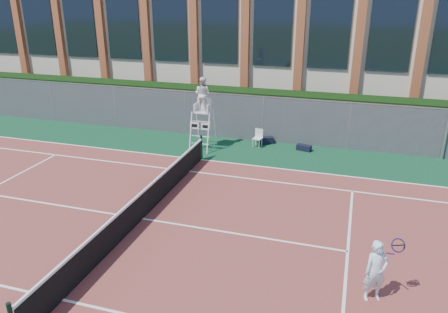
% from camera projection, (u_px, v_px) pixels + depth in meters
% --- Properties ---
extents(ground, '(120.00, 120.00, 0.00)m').
position_uv_depth(ground, '(142.00, 219.00, 14.03)').
color(ground, '#233814').
extents(apron, '(36.00, 20.00, 0.01)m').
position_uv_depth(apron, '(156.00, 206.00, 14.93)').
color(apron, '#0C371E').
rests_on(apron, ground).
extents(tennis_court, '(23.77, 10.97, 0.02)m').
position_uv_depth(tennis_court, '(142.00, 219.00, 14.03)').
color(tennis_court, brown).
rests_on(tennis_court, apron).
extents(tennis_net, '(0.10, 11.30, 1.10)m').
position_uv_depth(tennis_net, '(141.00, 205.00, 13.84)').
color(tennis_net, black).
rests_on(tennis_net, ground).
extents(fence, '(40.00, 0.06, 2.20)m').
position_uv_depth(fence, '(223.00, 116.00, 21.50)').
color(fence, '#595E60').
rests_on(fence, ground).
extents(hedge, '(40.00, 1.40, 2.20)m').
position_uv_depth(hedge, '(230.00, 110.00, 22.57)').
color(hedge, black).
rests_on(hedge, ground).
extents(building, '(45.00, 10.60, 8.22)m').
position_uv_depth(building, '(265.00, 35.00, 28.58)').
color(building, beige).
rests_on(building, ground).
extents(umpire_chair, '(0.94, 1.44, 3.36)m').
position_uv_depth(umpire_chair, '(203.00, 96.00, 19.57)').
color(umpire_chair, white).
rests_on(umpire_chair, ground).
extents(plastic_chair, '(0.46, 0.46, 0.84)m').
position_uv_depth(plastic_chair, '(258.00, 136.00, 20.42)').
color(plastic_chair, silver).
rests_on(plastic_chair, apron).
extents(sports_bag_near, '(0.80, 0.60, 0.32)m').
position_uv_depth(sports_bag_near, '(265.00, 140.00, 20.91)').
color(sports_bag_near, black).
rests_on(sports_bag_near, apron).
extents(sports_bag_far, '(0.71, 0.44, 0.26)m').
position_uv_depth(sports_bag_far, '(304.00, 148.00, 20.01)').
color(sports_bag_far, black).
rests_on(sports_bag_far, apron).
extents(tennis_player, '(0.93, 0.71, 1.57)m').
position_uv_depth(tennis_player, '(376.00, 271.00, 10.12)').
color(tennis_player, silver).
rests_on(tennis_player, tennis_court).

